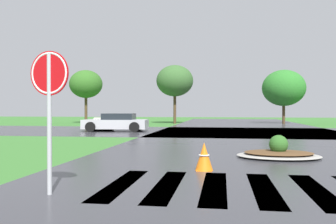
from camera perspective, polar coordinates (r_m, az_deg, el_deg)
name	(u,v)px	position (r m, az deg, el deg)	size (l,w,h in m)	color
asphalt_roadway	(273,153)	(12.39, 16.38, -6.28)	(11.74, 80.00, 0.01)	#35353A
asphalt_cross_road	(249,132)	(23.18, 12.76, -3.11)	(90.00, 10.57, 0.01)	#35353A
crosswalk_stripes	(315,190)	(7.09, 22.43, -11.44)	(7.65, 2.97, 0.01)	white
stop_sign	(49,88)	(6.43, -18.38, 3.64)	(0.75, 0.17, 2.45)	#B2B5BA
median_island	(278,153)	(11.29, 17.19, -6.23)	(2.47, 1.87, 0.68)	#9E9B93
car_dark_suv	(116,123)	(23.67, -8.22, -1.68)	(4.25, 2.40, 1.16)	#B7B7BF
drainage_pipe_stack	(104,124)	(24.65, -10.19, -1.88)	(1.33, 0.91, 0.88)	#9E9B93
traffic_cone	(204,157)	(8.59, 5.77, -7.13)	(0.43, 0.43, 0.67)	orange
background_treeline	(296,86)	(35.88, 19.65, 3.97)	(43.23, 6.38, 5.78)	#4C3823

